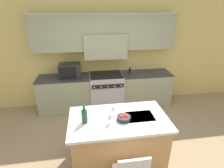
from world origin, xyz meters
TOP-DOWN VIEW (x-y plane):
  - ground_plane at (0.00, 0.00)m, footprint 10.00×10.00m
  - back_cabinetry at (0.00, 2.23)m, footprint 10.00×0.46m
  - back_counter at (-0.00, 1.98)m, footprint 3.47×0.62m
  - range_stove at (0.00, 1.96)m, footprint 0.85×0.70m
  - microwave at (-0.89, 1.98)m, footprint 0.51×0.37m
  - kitchen_island at (-0.02, 0.08)m, footprint 1.59×0.91m
  - wine_bottle at (-0.56, 0.05)m, footprint 0.09×0.09m
  - wine_glass_near at (-0.18, -0.04)m, footprint 0.08×0.08m
  - wine_glass_far at (-0.10, 0.18)m, footprint 0.08×0.08m
  - fruit_bowl at (0.05, 0.03)m, footprint 0.22×0.22m
  - oil_bottle_on_counter at (0.64, 2.05)m, footprint 0.06×0.06m

SIDE VIEW (x-z plane):
  - ground_plane at x=0.00m, z-range 0.00..0.00m
  - kitchen_island at x=-0.02m, z-range 0.00..0.90m
  - back_counter at x=0.00m, z-range 0.00..0.92m
  - range_stove at x=0.00m, z-range 0.00..0.94m
  - fruit_bowl at x=0.05m, z-range 0.89..0.99m
  - oil_bottle_on_counter at x=0.64m, z-range 0.90..1.07m
  - wine_bottle at x=-0.56m, z-range 0.86..1.17m
  - wine_glass_near at x=-0.18m, z-range 0.94..1.13m
  - wine_glass_far at x=-0.10m, z-range 0.94..1.13m
  - microwave at x=-0.89m, z-range 0.92..1.26m
  - back_cabinetry at x=0.00m, z-range 0.24..2.94m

